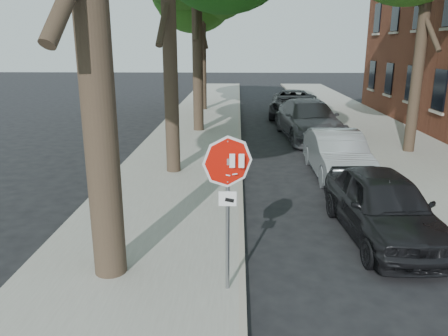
% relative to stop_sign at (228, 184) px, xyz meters
% --- Properties ---
extents(ground, '(120.00, 120.00, 0.00)m').
position_rel_stop_sign_xyz_m(ground, '(0.70, 0.03, -1.95)').
color(ground, black).
rests_on(ground, ground).
extents(sidewalk_left, '(4.00, 55.00, 0.12)m').
position_rel_stop_sign_xyz_m(sidewalk_left, '(-1.80, 12.03, -1.89)').
color(sidewalk_left, gray).
rests_on(sidewalk_left, ground).
extents(sidewalk_right, '(4.00, 55.00, 0.12)m').
position_rel_stop_sign_xyz_m(sidewalk_right, '(6.70, 12.03, -1.89)').
color(sidewalk_right, gray).
rests_on(sidewalk_right, ground).
extents(curb_left, '(0.12, 55.00, 0.13)m').
position_rel_stop_sign_xyz_m(curb_left, '(0.25, 12.03, -1.88)').
color(curb_left, '#9E9384').
rests_on(curb_left, ground).
extents(curb_right, '(0.12, 55.00, 0.13)m').
position_rel_stop_sign_xyz_m(curb_right, '(4.65, 12.03, -1.88)').
color(curb_right, '#9E9384').
rests_on(curb_right, ground).
extents(stop_sign, '(0.76, 0.34, 2.61)m').
position_rel_stop_sign_xyz_m(stop_sign, '(0.00, 0.00, 0.00)').
color(stop_sign, gray).
rests_on(stop_sign, sidewalk_left).
extents(car_a, '(1.99, 4.36, 1.45)m').
position_rel_stop_sign_xyz_m(car_a, '(3.28, 2.42, -1.22)').
color(car_a, black).
rests_on(car_a, ground).
extents(car_b, '(1.57, 4.32, 1.42)m').
position_rel_stop_sign_xyz_m(car_b, '(3.30, 7.00, -1.24)').
color(car_b, '#9EA2A5').
rests_on(car_b, ground).
extents(car_c, '(2.84, 5.91, 1.66)m').
position_rel_stop_sign_xyz_m(car_c, '(3.30, 12.82, -1.12)').
color(car_c, '#48474C').
rests_on(car_c, ground).
extents(car_d, '(3.18, 5.70, 1.51)m').
position_rel_stop_sign_xyz_m(car_d, '(3.30, 18.70, -1.19)').
color(car_d, black).
rests_on(car_d, ground).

